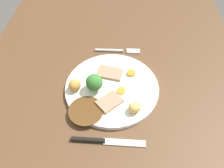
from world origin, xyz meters
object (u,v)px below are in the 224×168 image
meat_slice_under (109,102)px  roast_potato_right (135,108)px  roast_potato_left (75,85)px  knife (101,141)px  dinner_plate (112,88)px  carrot_coin_front (121,91)px  meat_slice_main (110,73)px  broccoli_floret (94,83)px  fork (119,51)px  carrot_coin_back (131,73)px

meat_slice_under → roast_potato_right: (2.12, 6.81, 1.05)cm
roast_potato_left → knife: bearing=31.0°
dinner_plate → carrot_coin_front: carrot_coin_front is taller
roast_potato_right → carrot_coin_front: (-6.36, -3.81, -1.25)cm
meat_slice_main → broccoli_floret: 7.80cm
fork → broccoli_floret: bearing=-110.2°
carrot_coin_front → fork: carrot_coin_front is taller
meat_slice_main → roast_potato_left: roast_potato_left is taller
fork → meat_slice_under: bearing=-95.4°
carrot_coin_front → fork: size_ratio=0.16×
carrot_coin_front → broccoli_floret: 8.09cm
meat_slice_main → knife: bearing=-1.0°
meat_slice_under → roast_potato_right: roast_potato_right is taller
carrot_coin_front → dinner_plate: bearing=-121.1°
broccoli_floret → fork: bearing=161.4°
broccoli_floret → meat_slice_under: bearing=46.1°
meat_slice_main → carrot_coin_front: 7.54cm
meat_slice_main → knife: 21.78cm
roast_potato_left → carrot_coin_back: (-7.03, 15.99, -1.29)cm
dinner_plate → broccoli_floret: (1.43, -4.89, 3.61)cm
carrot_coin_back → knife: 23.27cm
meat_slice_main → roast_potato_left: size_ratio=2.00×
carrot_coin_front → broccoli_floret: (-0.21, -7.62, 2.71)cm
meat_slice_main → fork: size_ratio=0.49×
dinner_plate → carrot_coin_front: size_ratio=10.90×
broccoli_floret → meat_slice_main: bearing=148.6°
roast_potato_right → knife: (8.86, -7.95, -2.40)cm
dinner_plate → roast_potato_right: 10.56cm
roast_potato_left → knife: roast_potato_left is taller
meat_slice_main → carrot_coin_back: (-0.46, 6.51, -0.06)cm
carrot_coin_front → roast_potato_left: bearing=-89.8°
broccoli_floret → knife: (15.43, 3.48, -3.86)cm
roast_potato_right → roast_potato_left: bearing=-110.3°
roast_potato_left → roast_potato_right: size_ratio=1.07×
carrot_coin_back → fork: carrot_coin_back is taller
roast_potato_left → broccoli_floret: broccoli_floret is taller
dinner_plate → meat_slice_under: meat_slice_under is taller
meat_slice_main → fork: bearing=169.3°
carrot_coin_back → meat_slice_under: bearing=-27.1°
roast_potato_left → broccoli_floret: bearing=92.7°
carrot_coin_back → fork: (-11.35, -4.27, -1.35)cm
dinner_plate → roast_potato_left: size_ratio=7.32×
broccoli_floret → knife: size_ratio=0.29×
broccoli_floret → knife: bearing=12.7°
meat_slice_main → fork: 12.11cm
meat_slice_main → carrot_coin_front: (6.52, 3.77, -0.20)cm
roast_potato_right → carrot_coin_back: size_ratio=1.32×
broccoli_floret → fork: broccoli_floret is taller
roast_potato_right → carrot_coin_back: (-13.34, -1.08, -1.11)cm
carrot_coin_front → meat_slice_main: bearing=-150.0°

